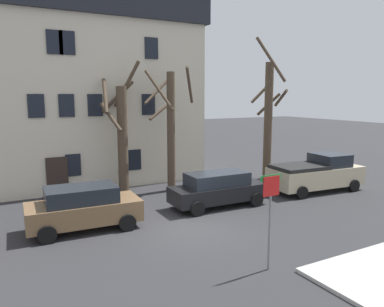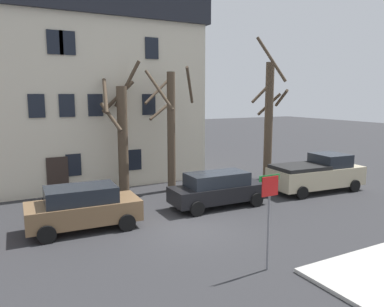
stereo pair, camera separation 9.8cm
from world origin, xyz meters
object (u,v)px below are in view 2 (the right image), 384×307
object	(u,v)px
car_brown_wagon	(83,207)
car_black_wagon	(218,189)
building_main	(77,83)
tree_bare_near	(122,133)
tree_bare_mid	(171,127)
tree_bare_far	(269,117)
bicycle_leaning	(61,199)
street_sign_pole	(269,205)
pickup_truck_beige	(317,173)

from	to	relation	value
car_brown_wagon	car_black_wagon	bearing A→B (deg)	0.56
building_main	tree_bare_near	xyz separation A→B (m)	(1.31, -4.57, -2.79)
car_brown_wagon	tree_bare_near	bearing A→B (deg)	55.91
tree_bare_mid	car_black_wagon	distance (m)	4.78
tree_bare_mid	car_black_wagon	xyz separation A→B (m)	(0.69, -3.85, -2.75)
tree_bare_far	bicycle_leaning	distance (m)	13.27
car_black_wagon	bicycle_leaning	world-z (taller)	car_black_wagon
building_main	tree_bare_mid	size ratio (longest dim) A/B	2.17
bicycle_leaning	tree_bare_far	bearing A→B (deg)	0.60
street_sign_pole	tree_bare_near	bearing A→B (deg)	95.43
tree_bare_mid	bicycle_leaning	size ratio (longest dim) A/B	3.93
car_black_wagon	street_sign_pole	bearing A→B (deg)	-109.10
car_brown_wagon	street_sign_pole	xyz separation A→B (m)	(4.21, -6.30, 1.17)
car_brown_wagon	tree_bare_far	bearing A→B (deg)	16.74
tree_bare_far	pickup_truck_beige	world-z (taller)	tree_bare_far
car_brown_wagon	pickup_truck_beige	bearing A→B (deg)	-0.03
tree_bare_far	bicycle_leaning	xyz separation A→B (m)	(-12.77, -0.13, -3.60)
bicycle_leaning	car_black_wagon	bearing A→B (deg)	-27.96
tree_bare_near	car_brown_wagon	size ratio (longest dim) A/B	1.61
bicycle_leaning	tree_bare_near	bearing A→B (deg)	17.00
building_main	tree_bare_near	world-z (taller)	building_main
tree_bare_mid	pickup_truck_beige	size ratio (longest dim) A/B	1.23
car_black_wagon	tree_bare_mid	bearing A→B (deg)	100.20
tree_bare_far	car_brown_wagon	bearing A→B (deg)	-163.26
car_black_wagon	bicycle_leaning	size ratio (longest dim) A/B	2.77
car_black_wagon	bicycle_leaning	xyz separation A→B (m)	(-6.70, 3.56, -0.51)
car_brown_wagon	pickup_truck_beige	distance (m)	12.91
tree_bare_near	car_black_wagon	world-z (taller)	tree_bare_near
building_main	bicycle_leaning	xyz separation A→B (m)	(-2.14, -5.63, -5.72)
building_main	car_black_wagon	world-z (taller)	building_main
tree_bare_mid	pickup_truck_beige	bearing A→B (deg)	-28.59
building_main	tree_bare_mid	distance (m)	7.04
building_main	tree_bare_mid	world-z (taller)	building_main
tree_bare_mid	tree_bare_far	distance (m)	6.77
pickup_truck_beige	tree_bare_mid	bearing A→B (deg)	151.41
car_brown_wagon	building_main	bearing A→B (deg)	78.69
car_brown_wagon	street_sign_pole	world-z (taller)	street_sign_pole
tree_bare_mid	car_black_wagon	bearing A→B (deg)	-79.80
tree_bare_far	street_sign_pole	world-z (taller)	tree_bare_far
tree_bare_mid	car_brown_wagon	world-z (taller)	tree_bare_mid
car_brown_wagon	bicycle_leaning	size ratio (longest dim) A/B	2.59
tree_bare_mid	street_sign_pole	bearing A→B (deg)	-98.42
tree_bare_near	car_black_wagon	distance (m)	6.14
tree_bare_near	car_brown_wagon	xyz separation A→B (m)	(-3.16, -4.68, -2.38)
car_brown_wagon	pickup_truck_beige	size ratio (longest dim) A/B	0.81
building_main	tree_bare_far	world-z (taller)	building_main
building_main	tree_bare_mid	bearing A→B (deg)	-54.03
bicycle_leaning	tree_bare_mid	bearing A→B (deg)	2.78
tree_bare_near	tree_bare_mid	bearing A→B (deg)	-16.66
tree_bare_mid	car_brown_wagon	distance (m)	7.44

